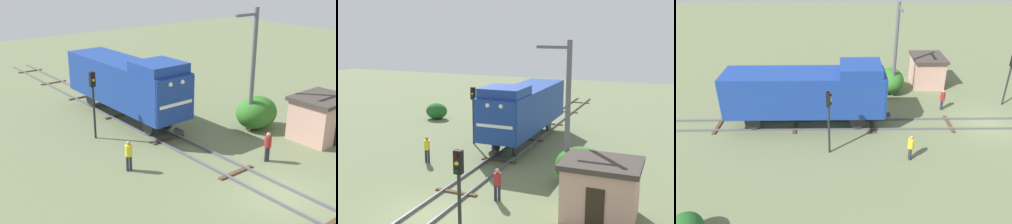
# 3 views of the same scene
# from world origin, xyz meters

# --- Properties ---
(ground_plane) EXTENTS (101.90, 101.90, 0.00)m
(ground_plane) POSITION_xyz_m (0.00, 0.00, 0.00)
(ground_plane) COLOR #66704C
(railway_track) EXTENTS (2.40, 67.93, 0.16)m
(railway_track) POSITION_xyz_m (0.00, 0.00, 0.07)
(railway_track) COLOR #595960
(railway_track) RESTS_ON ground
(locomotive) EXTENTS (2.90, 11.60, 4.60)m
(locomotive) POSITION_xyz_m (0.00, 13.14, 2.77)
(locomotive) COLOR navy
(locomotive) RESTS_ON railway_track
(traffic_signal_near) EXTENTS (0.32, 0.34, 4.25)m
(traffic_signal_near) POSITION_xyz_m (3.20, -2.54, 2.95)
(traffic_signal_near) COLOR #262628
(traffic_signal_near) RESTS_ON ground
(traffic_signal_mid) EXTENTS (0.32, 0.34, 4.25)m
(traffic_signal_mid) POSITION_xyz_m (-3.40, 11.59, 2.95)
(traffic_signal_mid) COLOR #262628
(traffic_signal_mid) RESTS_ON ground
(worker_near_track) EXTENTS (0.38, 0.38, 1.70)m
(worker_near_track) POSITION_xyz_m (2.40, 2.77, 1.00)
(worker_near_track) COLOR #262B38
(worker_near_track) RESTS_ON ground
(worker_by_signal) EXTENTS (0.38, 0.38, 1.70)m
(worker_by_signal) POSITION_xyz_m (-4.20, 6.58, 1.00)
(worker_by_signal) COLOR #262B38
(worker_by_signal) RESTS_ON ground
(catenary_mast) EXTENTS (1.94, 0.28, 7.94)m
(catenary_mast) POSITION_xyz_m (4.94, 6.33, 4.22)
(catenary_mast) COLOR #595960
(catenary_mast) RESTS_ON ground
(relay_hut) EXTENTS (3.50, 2.90, 2.74)m
(relay_hut) POSITION_xyz_m (7.50, 2.85, 1.39)
(relay_hut) COLOR #D19E8C
(relay_hut) RESTS_ON ground
(bush_near) EXTENTS (2.97, 2.43, 2.16)m
(bush_near) POSITION_xyz_m (5.83, 6.49, 1.08)
(bush_near) COLOR #317126
(bush_near) RESTS_ON ground
(bush_mid) EXTENTS (2.06, 1.68, 1.50)m
(bush_mid) POSITION_xyz_m (-10.48, 17.86, 0.75)
(bush_mid) COLOR #226026
(bush_mid) RESTS_ON ground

